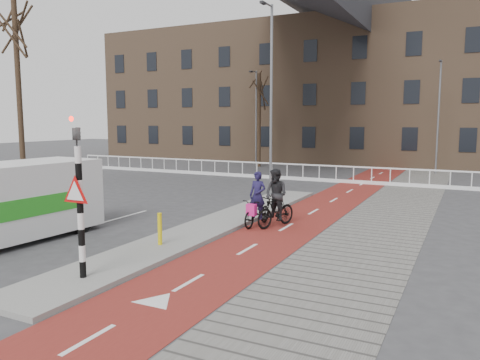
% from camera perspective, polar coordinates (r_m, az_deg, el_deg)
% --- Properties ---
extents(ground, '(120.00, 120.00, 0.00)m').
position_cam_1_polar(ground, '(12.16, -9.74, -9.78)').
color(ground, '#38383A').
rests_on(ground, ground).
extents(bike_lane, '(2.50, 60.00, 0.01)m').
position_cam_1_polar(bike_lane, '(20.41, 10.63, -2.85)').
color(bike_lane, maroon).
rests_on(bike_lane, ground).
extents(sidewalk, '(3.00, 60.00, 0.01)m').
position_cam_1_polar(sidewalk, '(19.85, 18.44, -3.38)').
color(sidewalk, slate).
rests_on(sidewalk, ground).
extents(curb_island, '(1.80, 16.00, 0.12)m').
position_cam_1_polar(curb_island, '(15.77, -3.20, -5.51)').
color(curb_island, gray).
rests_on(curb_island, ground).
extents(traffic_signal, '(0.80, 0.80, 3.68)m').
position_cam_1_polar(traffic_signal, '(10.61, -19.05, -1.55)').
color(traffic_signal, black).
rests_on(traffic_signal, curb_island).
extents(bollard, '(0.12, 0.12, 0.90)m').
position_cam_1_polar(bollard, '(13.19, -9.75, -5.88)').
color(bollard, yellow).
rests_on(bollard, curb_island).
extents(cyclist_near, '(0.69, 1.78, 1.84)m').
position_cam_1_polar(cyclist_near, '(15.77, 2.14, -3.40)').
color(cyclist_near, black).
rests_on(cyclist_near, bike_lane).
extents(cyclist_far, '(1.06, 1.88, 1.94)m').
position_cam_1_polar(cyclist_far, '(15.63, 4.41, -2.81)').
color(cyclist_far, black).
rests_on(cyclist_far, bike_lane).
extents(van, '(2.48, 5.47, 2.30)m').
position_cam_1_polar(van, '(15.22, -26.46, -2.32)').
color(van, silver).
rests_on(van, ground).
extents(railing, '(28.00, 0.10, 0.99)m').
position_cam_1_polar(railing, '(29.11, 2.07, 0.87)').
color(railing, silver).
rests_on(railing, ground).
extents(townhouse_row, '(46.00, 10.00, 15.90)m').
position_cam_1_polar(townhouse_row, '(42.74, 13.19, 12.81)').
color(townhouse_row, '#7F6047').
rests_on(townhouse_row, ground).
extents(tree_left, '(0.25, 0.25, 9.10)m').
position_cam_1_polar(tree_left, '(24.21, -25.31, 8.96)').
color(tree_left, black).
rests_on(tree_left, ground).
extents(tree_mid, '(0.29, 0.29, 7.08)m').
position_cam_1_polar(tree_mid, '(36.08, 2.33, 7.26)').
color(tree_mid, black).
rests_on(tree_mid, ground).
extents(streetlight_near, '(0.12, 0.12, 8.69)m').
position_cam_1_polar(streetlight_near, '(21.74, 3.81, 9.37)').
color(streetlight_near, slate).
rests_on(streetlight_near, ground).
extents(streetlight_left, '(0.12, 0.12, 7.28)m').
position_cam_1_polar(streetlight_left, '(36.18, 1.99, 7.41)').
color(streetlight_left, slate).
rests_on(streetlight_left, ground).
extents(streetlight_right, '(0.12, 0.12, 7.44)m').
position_cam_1_polar(streetlight_right, '(33.86, 23.02, 6.99)').
color(streetlight_right, slate).
rests_on(streetlight_right, ground).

